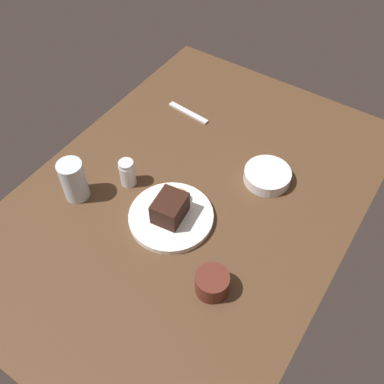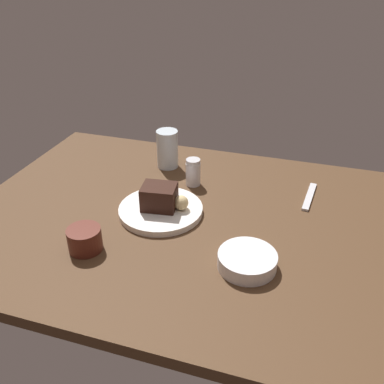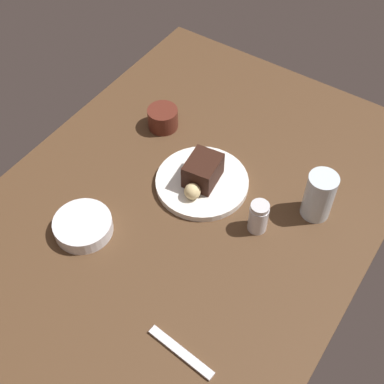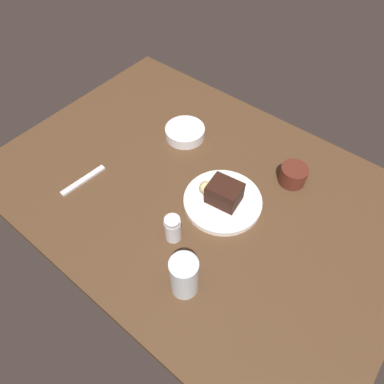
# 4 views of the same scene
# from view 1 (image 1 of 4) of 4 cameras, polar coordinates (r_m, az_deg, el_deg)

# --- Properties ---
(dining_table) EXTENTS (1.20, 0.84, 0.03)m
(dining_table) POSITION_cam_1_polar(r_m,az_deg,el_deg) (1.21, -0.18, -0.95)
(dining_table) COLOR #4C331E
(dining_table) RESTS_ON ground
(dessert_plate) EXTENTS (0.22, 0.22, 0.02)m
(dessert_plate) POSITION_cam_1_polar(r_m,az_deg,el_deg) (1.14, -2.65, -3.29)
(dessert_plate) COLOR white
(dessert_plate) RESTS_ON dining_table
(chocolate_cake_slice) EXTENTS (0.10, 0.08, 0.06)m
(chocolate_cake_slice) POSITION_cam_1_polar(r_m,az_deg,el_deg) (1.11, -2.80, -2.17)
(chocolate_cake_slice) COLOR black
(chocolate_cake_slice) RESTS_ON dessert_plate
(bread_roll) EXTENTS (0.04, 0.04, 0.04)m
(bread_roll) POSITION_cam_1_polar(r_m,az_deg,el_deg) (1.15, -1.59, -0.42)
(bread_roll) COLOR #DBC184
(bread_roll) RESTS_ON dessert_plate
(salt_shaker) EXTENTS (0.04, 0.04, 0.08)m
(salt_shaker) POSITION_cam_1_polar(r_m,az_deg,el_deg) (1.21, -8.41, 2.49)
(salt_shaker) COLOR silver
(salt_shaker) RESTS_ON dining_table
(water_glass) EXTENTS (0.07, 0.07, 0.12)m
(water_glass) POSITION_cam_1_polar(r_m,az_deg,el_deg) (1.19, -15.18, 1.49)
(water_glass) COLOR silver
(water_glass) RESTS_ON dining_table
(side_bowl) EXTENTS (0.13, 0.13, 0.03)m
(side_bowl) POSITION_cam_1_polar(r_m,az_deg,el_deg) (1.24, 9.78, 2.10)
(side_bowl) COLOR silver
(side_bowl) RESTS_ON dining_table
(coffee_cup) EXTENTS (0.08, 0.08, 0.06)m
(coffee_cup) POSITION_cam_1_polar(r_m,az_deg,el_deg) (1.02, 2.64, -11.78)
(coffee_cup) COLOR #562319
(coffee_cup) RESTS_ON dining_table
(dessert_spoon) EXTENTS (0.03, 0.15, 0.01)m
(dessert_spoon) POSITION_cam_1_polar(r_m,az_deg,el_deg) (1.43, -0.47, 10.28)
(dessert_spoon) COLOR silver
(dessert_spoon) RESTS_ON dining_table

